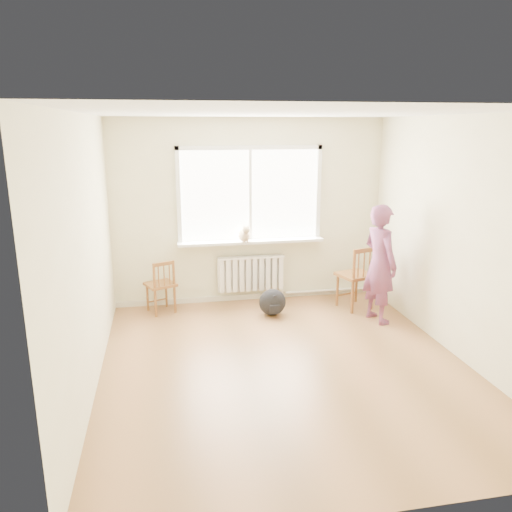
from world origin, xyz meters
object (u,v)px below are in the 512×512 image
chair_right (357,277)px  cat (244,234)px  backpack (272,302)px  chair_left (162,286)px  person (380,264)px

chair_right → cat: (-1.56, 0.50, 0.59)m
chair_right → backpack: size_ratio=2.46×
chair_left → chair_right: 2.79m
chair_left → person: person is taller
chair_left → backpack: size_ratio=2.04×
chair_left → chair_right: size_ratio=0.83×
chair_left → backpack: chair_left is taller
cat → person: bearing=-32.9°
person → backpack: 1.56m
person → cat: size_ratio=3.93×
person → cat: bearing=44.9°
backpack → person: bearing=-18.2°
person → backpack: size_ratio=4.22×
chair_right → person: size_ratio=0.58×
person → backpack: (-1.36, 0.45, -0.61)m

